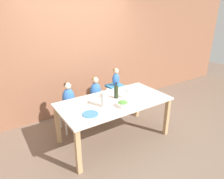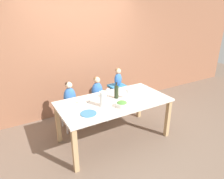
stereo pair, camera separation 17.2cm
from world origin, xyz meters
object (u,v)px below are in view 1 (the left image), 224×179
at_px(chair_far_center, 96,104).
at_px(wine_bottle, 116,92).
at_px(person_child_left, 68,96).
at_px(salad_bowl_large, 123,104).
at_px(person_baby_right, 116,76).
at_px(dinner_plate_front_left, 90,114).
at_px(person_child_center, 95,90).
at_px(wine_glass_near, 128,91).
at_px(dinner_plate_back_right, 131,89).
at_px(wine_glass_far, 108,91).
at_px(chair_far_left, 70,111).
at_px(paper_towel_roll, 104,99).
at_px(chair_right_highchair, 116,92).
at_px(dinner_plate_back_left, 83,101).

xyz_separation_m(chair_far_center, wine_bottle, (0.06, -0.65, 0.48)).
distance_m(person_child_left, salad_bowl_large, 1.13).
height_order(person_child_left, salad_bowl_large, person_child_left).
bearing_deg(person_baby_right, wine_bottle, -123.96).
height_order(person_child_left, dinner_plate_front_left, person_child_left).
bearing_deg(person_child_left, person_child_center, 0.00).
xyz_separation_m(person_baby_right, wine_glass_near, (-0.27, -0.78, -0.01)).
relative_size(person_child_left, dinner_plate_back_right, 2.08).
bearing_deg(dinner_plate_back_right, person_child_center, 137.50).
height_order(person_baby_right, dinner_plate_back_right, person_baby_right).
xyz_separation_m(person_child_center, wine_glass_far, (-0.07, -0.58, 0.18)).
bearing_deg(wine_glass_near, chair_far_left, 135.89).
relative_size(paper_towel_roll, salad_bowl_large, 1.33).
xyz_separation_m(wine_glass_far, dinner_plate_front_left, (-0.53, -0.35, -0.13)).
bearing_deg(dinner_plate_back_right, wine_glass_far, -169.76).
height_order(chair_right_highchair, salad_bowl_large, salad_bowl_large).
height_order(chair_right_highchair, person_child_center, person_child_center).
distance_m(paper_towel_roll, wine_glass_near, 0.52).
bearing_deg(wine_glass_near, person_baby_right, 70.85).
bearing_deg(dinner_plate_back_right, wine_bottle, -159.52).
distance_m(salad_bowl_large, dinner_plate_front_left, 0.56).
xyz_separation_m(wine_bottle, dinner_plate_back_left, (-0.55, 0.19, -0.11)).
relative_size(chair_far_center, person_child_left, 0.91).
height_order(person_child_left, paper_towel_roll, paper_towel_roll).
height_order(chair_right_highchair, person_child_left, person_child_left).
height_order(person_child_left, person_baby_right, person_baby_right).
xyz_separation_m(person_baby_right, dinner_plate_front_left, (-1.10, -0.94, -0.14)).
bearing_deg(person_child_center, paper_towel_roll, -109.69).
bearing_deg(dinner_plate_front_left, person_baby_right, 40.37).
distance_m(wine_glass_near, dinner_plate_back_left, 0.80).
bearing_deg(person_child_left, person_baby_right, 0.02).
bearing_deg(chair_far_left, salad_bowl_large, -62.14).
relative_size(person_child_left, wine_bottle, 1.76).
distance_m(person_child_left, dinner_plate_back_right, 1.20).
relative_size(chair_right_highchair, wine_glass_far, 3.72).
relative_size(paper_towel_roll, wine_glass_near, 1.32).
bearing_deg(wine_glass_far, dinner_plate_back_right, 10.24).
xyz_separation_m(person_child_left, person_child_center, (0.58, 0.00, 0.00)).
relative_size(wine_bottle, salad_bowl_large, 1.55).
relative_size(paper_towel_roll, dinner_plate_back_right, 1.01).
distance_m(wine_bottle, dinner_plate_back_left, 0.59).
xyz_separation_m(chair_far_center, person_baby_right, (0.50, 0.00, 0.51)).
xyz_separation_m(person_child_center, salad_bowl_large, (-0.05, -1.00, 0.09)).
relative_size(person_baby_right, wine_glass_near, 2.02).
relative_size(chair_far_center, wine_glass_near, 2.48).
distance_m(dinner_plate_front_left, dinner_plate_back_right, 1.22).
distance_m(wine_glass_near, dinner_plate_back_right, 0.44).
relative_size(chair_far_left, wine_glass_near, 2.48).
height_order(wine_glass_far, dinner_plate_front_left, wine_glass_far).
bearing_deg(dinner_plate_back_left, chair_right_highchair, 25.04).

